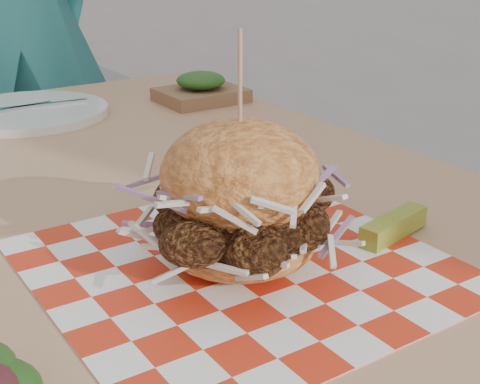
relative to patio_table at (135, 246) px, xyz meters
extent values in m
cube|color=tan|center=(0.00, 0.00, 0.06)|extent=(0.80, 1.20, 0.04)
cylinder|color=#333338|center=(0.34, 0.54, -0.32)|extent=(0.05, 0.05, 0.71)
cylinder|color=#333338|center=(0.21, 0.69, -0.46)|extent=(0.03, 0.03, 0.43)
cylinder|color=#333338|center=(0.15, 1.05, -0.46)|extent=(0.03, 0.03, 0.43)
cube|color=red|center=(0.00, -0.24, 0.08)|extent=(0.36, 0.36, 0.00)
ellipsoid|color=orange|center=(0.00, -0.24, 0.11)|extent=(0.14, 0.14, 0.05)
ellipsoid|color=brown|center=(0.00, -0.24, 0.12)|extent=(0.16, 0.14, 0.08)
ellipsoid|color=orange|center=(0.00, -0.24, 0.17)|extent=(0.14, 0.14, 0.10)
cylinder|color=tan|center=(0.00, -0.24, 0.24)|extent=(0.00, 0.00, 0.11)
cube|color=olive|center=(0.16, -0.28, 0.09)|extent=(0.10, 0.04, 0.02)
cylinder|color=white|center=(0.00, 0.41, 0.09)|extent=(0.27, 0.27, 0.01)
cube|color=silver|center=(-0.03, 0.41, 0.09)|extent=(0.15, 0.03, 0.00)
cube|color=silver|center=(0.03, 0.41, 0.09)|extent=(0.15, 0.03, 0.00)
cube|color=brown|center=(0.30, 0.34, 0.09)|extent=(0.15, 0.12, 0.02)
ellipsoid|color=#174814|center=(0.30, 0.34, 0.12)|extent=(0.09, 0.09, 0.03)
camera|label=1|loc=(-0.31, -0.71, 0.37)|focal=50.00mm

